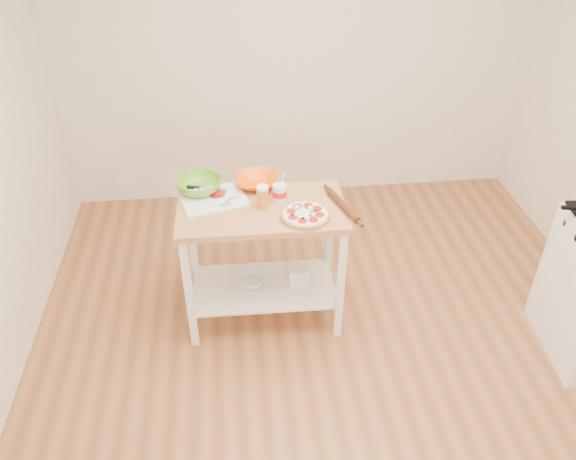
{
  "coord_description": "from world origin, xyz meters",
  "views": [
    {
      "loc": [
        -0.59,
        -2.31,
        2.8
      ],
      "look_at": [
        -0.27,
        0.58,
        0.73
      ],
      "focal_mm": 35.0,
      "sensor_mm": 36.0,
      "label": 1
    }
  ],
  "objects_px": {
    "beer_pint": "(263,197)",
    "shelf_bin": "(298,275)",
    "cutting_board": "(213,198)",
    "knife": "(201,188)",
    "spatula": "(229,201)",
    "rolling_pin": "(343,205)",
    "green_bowl": "(199,185)",
    "yogurt_tub": "(280,193)",
    "pizza": "(305,214)",
    "prep_island": "(263,241)",
    "shelf_glass_bowl": "(251,280)",
    "orange_bowl": "(257,181)"
  },
  "relations": [
    {
      "from": "spatula",
      "to": "shelf_bin",
      "type": "height_order",
      "value": "spatula"
    },
    {
      "from": "cutting_board",
      "to": "rolling_pin",
      "type": "height_order",
      "value": "rolling_pin"
    },
    {
      "from": "beer_pint",
      "to": "shelf_bin",
      "type": "height_order",
      "value": "beer_pint"
    },
    {
      "from": "green_bowl",
      "to": "beer_pint",
      "type": "relative_size",
      "value": 1.93
    },
    {
      "from": "shelf_glass_bowl",
      "to": "shelf_bin",
      "type": "bearing_deg",
      "value": -3.47
    },
    {
      "from": "cutting_board",
      "to": "green_bowl",
      "type": "relative_size",
      "value": 1.6
    },
    {
      "from": "beer_pint",
      "to": "knife",
      "type": "bearing_deg",
      "value": 147.16
    },
    {
      "from": "yogurt_tub",
      "to": "shelf_bin",
      "type": "xyz_separation_m",
      "value": [
        0.12,
        -0.06,
        -0.63
      ]
    },
    {
      "from": "knife",
      "to": "shelf_glass_bowl",
      "type": "bearing_deg",
      "value": -19.12
    },
    {
      "from": "knife",
      "to": "green_bowl",
      "type": "height_order",
      "value": "green_bowl"
    },
    {
      "from": "beer_pint",
      "to": "rolling_pin",
      "type": "xyz_separation_m",
      "value": [
        0.49,
        -0.07,
        -0.05
      ]
    },
    {
      "from": "prep_island",
      "to": "shelf_bin",
      "type": "relative_size",
      "value": 7.95
    },
    {
      "from": "green_bowl",
      "to": "yogurt_tub",
      "type": "bearing_deg",
      "value": -17.81
    },
    {
      "from": "beer_pint",
      "to": "shelf_bin",
      "type": "bearing_deg",
      "value": 2.77
    },
    {
      "from": "prep_island",
      "to": "shelf_bin",
      "type": "distance_m",
      "value": 0.4
    },
    {
      "from": "green_bowl",
      "to": "shelf_glass_bowl",
      "type": "relative_size",
      "value": 1.42
    },
    {
      "from": "spatula",
      "to": "rolling_pin",
      "type": "distance_m",
      "value": 0.71
    },
    {
      "from": "beer_pint",
      "to": "yogurt_tub",
      "type": "xyz_separation_m",
      "value": [
        0.11,
        0.07,
        -0.02
      ]
    },
    {
      "from": "orange_bowl",
      "to": "beer_pint",
      "type": "bearing_deg",
      "value": -86.23
    },
    {
      "from": "knife",
      "to": "shelf_glass_bowl",
      "type": "xyz_separation_m",
      "value": [
        0.28,
        -0.21,
        -0.63
      ]
    },
    {
      "from": "spatula",
      "to": "rolling_pin",
      "type": "relative_size",
      "value": 0.33
    },
    {
      "from": "prep_island",
      "to": "pizza",
      "type": "bearing_deg",
      "value": -27.56
    },
    {
      "from": "prep_island",
      "to": "yogurt_tub",
      "type": "xyz_separation_m",
      "value": [
        0.12,
        0.07,
        0.31
      ]
    },
    {
      "from": "prep_island",
      "to": "spatula",
      "type": "bearing_deg",
      "value": 160.41
    },
    {
      "from": "knife",
      "to": "rolling_pin",
      "type": "relative_size",
      "value": 0.71
    },
    {
      "from": "yogurt_tub",
      "to": "shelf_bin",
      "type": "bearing_deg",
      "value": -27.39
    },
    {
      "from": "spatula",
      "to": "prep_island",
      "type": "bearing_deg",
      "value": -52.0
    },
    {
      "from": "shelf_glass_bowl",
      "to": "shelf_bin",
      "type": "height_order",
      "value": "shelf_bin"
    },
    {
      "from": "prep_island",
      "to": "yogurt_tub",
      "type": "relative_size",
      "value": 5.48
    },
    {
      "from": "orange_bowl",
      "to": "rolling_pin",
      "type": "bearing_deg",
      "value": -33.28
    },
    {
      "from": "green_bowl",
      "to": "rolling_pin",
      "type": "relative_size",
      "value": 0.77
    },
    {
      "from": "prep_island",
      "to": "green_bowl",
      "type": "xyz_separation_m",
      "value": [
        -0.38,
        0.23,
        0.3
      ]
    },
    {
      "from": "knife",
      "to": "shelf_bin",
      "type": "height_order",
      "value": "knife"
    },
    {
      "from": "pizza",
      "to": "green_bowl",
      "type": "xyz_separation_m",
      "value": [
        -0.64,
        0.36,
        0.03
      ]
    },
    {
      "from": "cutting_board",
      "to": "yogurt_tub",
      "type": "height_order",
      "value": "yogurt_tub"
    },
    {
      "from": "prep_island",
      "to": "pizza",
      "type": "height_order",
      "value": "pizza"
    },
    {
      "from": "knife",
      "to": "beer_pint",
      "type": "xyz_separation_m",
      "value": [
        0.38,
        -0.25,
        0.06
      ]
    },
    {
      "from": "pizza",
      "to": "cutting_board",
      "type": "bearing_deg",
      "value": 154.87
    },
    {
      "from": "spatula",
      "to": "beer_pint",
      "type": "relative_size",
      "value": 0.84
    },
    {
      "from": "pizza",
      "to": "shelf_bin",
      "type": "xyz_separation_m",
      "value": [
        -0.02,
        0.14,
        -0.59
      ]
    },
    {
      "from": "cutting_board",
      "to": "knife",
      "type": "xyz_separation_m",
      "value": [
        -0.07,
        0.12,
        0.01
      ]
    },
    {
      "from": "cutting_board",
      "to": "yogurt_tub",
      "type": "distance_m",
      "value": 0.43
    },
    {
      "from": "rolling_pin",
      "to": "shelf_bin",
      "type": "height_order",
      "value": "rolling_pin"
    },
    {
      "from": "cutting_board",
      "to": "beer_pint",
      "type": "bearing_deg",
      "value": -37.67
    },
    {
      "from": "prep_island",
      "to": "shelf_bin",
      "type": "bearing_deg",
      "value": 2.36
    },
    {
      "from": "cutting_board",
      "to": "orange_bowl",
      "type": "height_order",
      "value": "orange_bowl"
    },
    {
      "from": "shelf_bin",
      "to": "pizza",
      "type": "bearing_deg",
      "value": -83.52
    },
    {
      "from": "prep_island",
      "to": "knife",
      "type": "xyz_separation_m",
      "value": [
        -0.37,
        0.24,
        0.28
      ]
    },
    {
      "from": "yogurt_tub",
      "to": "shelf_glass_bowl",
      "type": "height_order",
      "value": "yogurt_tub"
    },
    {
      "from": "prep_island",
      "to": "pizza",
      "type": "relative_size",
      "value": 3.47
    }
  ]
}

